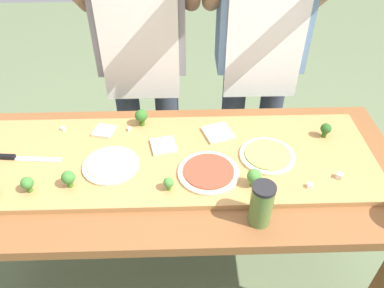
# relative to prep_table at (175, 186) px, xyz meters

# --- Properties ---
(ground_plane) EXTENTS (8.00, 8.00, 0.00)m
(ground_plane) POSITION_rel_prep_table_xyz_m (0.00, 0.00, -0.69)
(ground_plane) COLOR #60704C
(prep_table) EXTENTS (1.73, 0.73, 0.80)m
(prep_table) POSITION_rel_prep_table_xyz_m (0.00, 0.00, 0.00)
(prep_table) COLOR brown
(prep_table) RESTS_ON ground
(cutting_board) EXTENTS (1.50, 0.50, 0.02)m
(cutting_board) POSITION_rel_prep_table_xyz_m (0.01, 0.03, 0.12)
(cutting_board) COLOR #B27F47
(cutting_board) RESTS_ON prep_table
(chefs_knife) EXTENTS (0.29, 0.04, 0.02)m
(chefs_knife) POSITION_rel_prep_table_xyz_m (-0.60, 0.04, 0.14)
(chefs_knife) COLOR #B7BABF
(chefs_knife) RESTS_ON cutting_board
(pizza_whole_pesto_green) EXTENTS (0.21, 0.21, 0.02)m
(pizza_whole_pesto_green) POSITION_rel_prep_table_xyz_m (0.35, 0.02, 0.14)
(pizza_whole_pesto_green) COLOR beige
(pizza_whole_pesto_green) RESTS_ON cutting_board
(pizza_whole_tomato_red) EXTENTS (0.22, 0.22, 0.02)m
(pizza_whole_tomato_red) POSITION_rel_prep_table_xyz_m (0.13, -0.07, 0.14)
(pizza_whole_tomato_red) COLOR beige
(pizza_whole_tomato_red) RESTS_ON cutting_board
(pizza_whole_cheese_artichoke) EXTENTS (0.21, 0.21, 0.02)m
(pizza_whole_cheese_artichoke) POSITION_rel_prep_table_xyz_m (-0.23, -0.02, 0.14)
(pizza_whole_cheese_artichoke) COLOR beige
(pizza_whole_cheese_artichoke) RESTS_ON cutting_board
(pizza_slice_far_right) EXTENTS (0.10, 0.10, 0.01)m
(pizza_slice_far_right) POSITION_rel_prep_table_xyz_m (-0.29, 0.19, 0.14)
(pizza_slice_far_right) COLOR beige
(pizza_slice_far_right) RESTS_ON cutting_board
(pizza_slice_near_left) EXTENTS (0.11, 0.11, 0.01)m
(pizza_slice_near_left) POSITION_rel_prep_table_xyz_m (-0.04, 0.09, 0.14)
(pizza_slice_near_left) COLOR beige
(pizza_slice_near_left) RESTS_ON cutting_board
(pizza_slice_near_right) EXTENTS (0.14, 0.14, 0.01)m
(pizza_slice_near_right) POSITION_rel_prep_table_xyz_m (0.18, 0.16, 0.14)
(pizza_slice_near_right) COLOR beige
(pizza_slice_near_right) RESTS_ON cutting_board
(broccoli_floret_back_mid) EXTENTS (0.05, 0.05, 0.07)m
(broccoli_floret_back_mid) POSITION_rel_prep_table_xyz_m (-0.36, -0.11, 0.17)
(broccoli_floret_back_mid) COLOR #3F7220
(broccoli_floret_back_mid) RESTS_ON cutting_board
(broccoli_floret_front_right) EXTENTS (0.05, 0.05, 0.07)m
(broccoli_floret_front_right) POSITION_rel_prep_table_xyz_m (-0.13, 0.23, 0.18)
(broccoli_floret_front_right) COLOR #366618
(broccoli_floret_front_right) RESTS_ON cutting_board
(broccoli_floret_back_right) EXTENTS (0.04, 0.04, 0.06)m
(broccoli_floret_back_right) POSITION_rel_prep_table_xyz_m (-0.49, -0.13, 0.17)
(broccoli_floret_back_right) COLOR #3F7220
(broccoli_floret_back_right) RESTS_ON cutting_board
(broccoli_floret_front_left) EXTENTS (0.04, 0.04, 0.06)m
(broccoli_floret_front_left) POSITION_rel_prep_table_xyz_m (0.60, 0.13, 0.17)
(broccoli_floret_front_left) COLOR #2C5915
(broccoli_floret_front_left) RESTS_ON cutting_board
(broccoli_floret_center_right) EXTENTS (0.05, 0.05, 0.07)m
(broccoli_floret_center_right) POSITION_rel_prep_table_xyz_m (0.28, -0.13, 0.17)
(broccoli_floret_center_right) COLOR #487A23
(broccoli_floret_center_right) RESTS_ON cutting_board
(broccoli_floret_front_mid) EXTENTS (0.04, 0.04, 0.05)m
(broccoli_floret_front_mid) POSITION_rel_prep_table_xyz_m (-0.02, -0.14, 0.16)
(broccoli_floret_front_mid) COLOR #487A23
(broccoli_floret_front_mid) RESTS_ON cutting_board
(cheese_crumble_a) EXTENTS (0.02, 0.02, 0.02)m
(cheese_crumble_a) POSITION_rel_prep_table_xyz_m (-0.46, 0.21, 0.14)
(cheese_crumble_a) COLOR white
(cheese_crumble_a) RESTS_ON cutting_board
(cheese_crumble_b) EXTENTS (0.03, 0.03, 0.02)m
(cheese_crumble_b) POSITION_rel_prep_table_xyz_m (0.59, -0.10, 0.14)
(cheese_crumble_b) COLOR silver
(cheese_crumble_b) RESTS_ON cutting_board
(cheese_crumble_c) EXTENTS (0.02, 0.02, 0.02)m
(cheese_crumble_c) POSITION_rel_prep_table_xyz_m (0.47, -0.14, 0.14)
(cheese_crumble_c) COLOR white
(cheese_crumble_c) RESTS_ON cutting_board
(cheese_crumble_d) EXTENTS (0.02, 0.02, 0.01)m
(cheese_crumble_d) POSITION_rel_prep_table_xyz_m (-0.18, 0.19, 0.14)
(cheese_crumble_d) COLOR white
(cheese_crumble_d) RESTS_ON cutting_board
(sauce_jar) EXTENTS (0.07, 0.07, 0.16)m
(sauce_jar) POSITION_rel_prep_table_xyz_m (0.28, -0.26, 0.19)
(sauce_jar) COLOR #517033
(sauce_jar) RESTS_ON prep_table
(cook_left) EXTENTS (0.54, 0.39, 1.67)m
(cook_left) POSITION_rel_prep_table_xyz_m (-0.14, 0.58, 0.31)
(cook_left) COLOR #333847
(cook_left) RESTS_ON ground
(cook_right) EXTENTS (0.54, 0.39, 1.67)m
(cook_right) POSITION_rel_prep_table_xyz_m (0.40, 0.58, 0.31)
(cook_right) COLOR #333847
(cook_right) RESTS_ON ground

